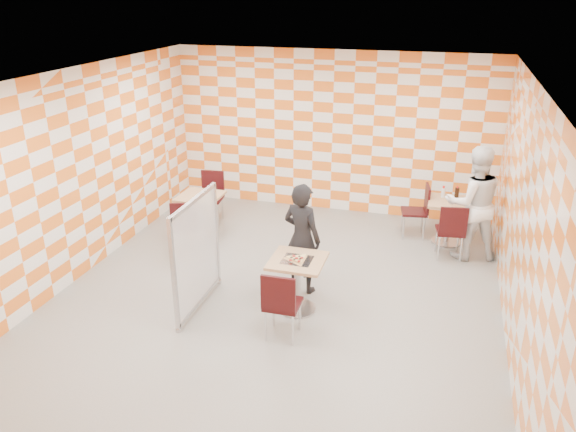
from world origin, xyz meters
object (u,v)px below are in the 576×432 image
Objects in this scene: chair_second_front at (451,228)px; chair_empty_near at (185,223)px; second_table at (449,214)px; soda_bottle at (457,193)px; main_table at (297,276)px; chair_second_side at (420,207)px; empty_table at (201,209)px; man_dark at (302,238)px; partition at (197,253)px; chair_main_front at (281,301)px; sport_bottle at (443,192)px; chair_empty_far at (212,192)px; man_white at (473,203)px.

chair_empty_near is (-4.06, -0.98, 0.00)m from chair_second_front.
second_table is 3.26× the size of soda_bottle.
chair_second_side reaches higher than main_table.
empty_table is 2.51m from man_dark.
chair_second_front is at bearing 36.58° from partition.
man_dark is (-2.00, -1.54, 0.25)m from chair_second_front.
main_table is 2.43m from chair_empty_near.
chair_main_front is at bearing -40.89° from chair_empty_near.
second_table is 4.38m from partition.
second_table is 0.38m from sport_bottle.
chair_empty_near is 4.28m from sport_bottle.
sport_bottle reaches higher than chair_empty_near.
man_dark is 3.07m from soda_bottle.
sport_bottle is at bearing 132.05° from second_table.
chair_main_front is (-1.87, -3.48, 0.04)m from second_table.
chair_second_side is at bearing -176.54° from sport_bottle.
empty_table is 3.74m from chair_second_side.
partition is at bearing -135.96° from soda_bottle.
chair_second_side is 1.00× the size of chair_empty_near.
soda_bottle is at bearing 3.93° from chair_empty_far.
empty_table is 4.13m from chair_second_front.
chair_second_front is at bearing 13.55° from chair_empty_near.
chair_second_front is at bearing -92.81° from soda_bottle.
chair_main_front is 0.51× the size of man_white.
second_table is 0.48× the size of partition.
man_dark reaches higher than second_table.
chair_second_front is 1.00× the size of chair_empty_far.
soda_bottle is (-0.25, 0.55, -0.06)m from man_white.
chair_empty_near is at bearing -166.45° from chair_second_front.
chair_main_front is at bearing -111.00° from chair_second_side.
man_dark reaches higher than chair_empty_far.
chair_empty_near is at bearing 121.46° from partition.
man_white is 9.13× the size of sport_bottle.
chair_second_side is at bearing -102.99° from man_dark.
chair_second_side is 3.71m from chair_empty_far.
chair_second_front is at bearing 47.83° from main_table.
sport_bottle is at bearing 4.73° from chair_empty_far.
chair_main_front reaches higher than main_table.
chair_empty_near is at bearing -153.55° from chair_second_side.
man_dark is at bearing -131.63° from second_table.
chair_empty_far is 4.08m from sport_bottle.
partition is at bearing -130.26° from chair_second_side.
chair_second_front is 0.82m from soda_bottle.
chair_second_side is at bearing 165.40° from second_table.
partition is at bearing -136.18° from second_table.
sport_bottle is at bearing 46.41° from partition.
chair_second_front is 4.00m from partition.
chair_empty_near is (-2.15, 1.13, 0.04)m from main_table.
chair_main_front is (2.21, -2.58, 0.04)m from empty_table.
second_table is 4.18m from empty_table.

